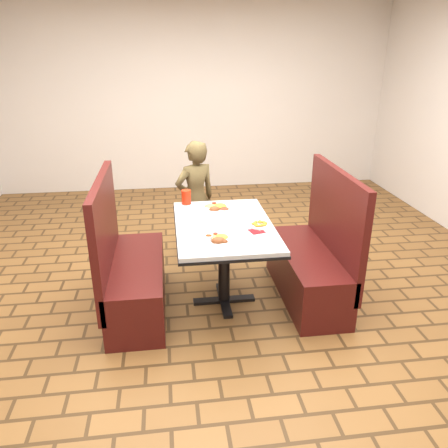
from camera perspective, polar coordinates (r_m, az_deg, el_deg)
The scene contains 15 objects.
room at distance 3.37m, azimuth 0.00°, elevation 18.62°, with size 7.00×7.04×2.82m.
dining_table at distance 3.67m, azimuth 0.00°, elevation -1.39°, with size 0.81×1.21×0.75m.
booth_bench_left at distance 3.80m, azimuth -12.09°, elevation -6.49°, with size 0.47×1.20×1.17m.
booth_bench_right at distance 3.98m, azimuth 11.50°, elevation -5.03°, with size 0.47×1.20×1.17m.
diner_person at distance 4.63m, azimuth -3.74°, elevation 3.24°, with size 0.45×0.30×1.25m, color brown.
near_dinner_plate at distance 3.31m, azimuth -0.77°, elevation -1.80°, with size 0.25×0.25×0.08m.
far_dinner_plate at distance 3.95m, azimuth -0.89°, elevation 2.29°, with size 0.29×0.29×0.07m.
plantain_plate at distance 3.60m, azimuth 4.70°, elevation -0.09°, with size 0.19×0.19×0.03m.
maroon_napkin at distance 3.50m, azimuth 4.29°, elevation -0.93°, with size 0.11×0.11×0.00m, color maroon.
spoon_utensil at distance 3.53m, azimuth 4.30°, elevation -0.65°, with size 0.01×0.12×0.00m, color silver.
red_tumbler at distance 4.10m, azimuth -4.95°, elevation 3.52°, with size 0.09×0.09×0.13m, color red.
paper_napkin at distance 3.20m, azimuth 5.40°, elevation -3.17°, with size 0.18×0.14×0.01m, color white.
knife_utensil at distance 3.31m, azimuth -0.05°, elevation -2.09°, with size 0.01×0.18×0.00m, color silver.
fork_utensil at distance 3.30m, azimuth 0.05°, elevation -2.20°, with size 0.01×0.16×0.00m, color silver.
lettuce_shreds at distance 3.69m, azimuth 0.49°, elevation 0.39°, with size 0.28×0.32×0.00m, color #96BE4C, non-canonical shape.
Camera 1 is at (-0.45, -3.33, 2.12)m, focal length 35.00 mm.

